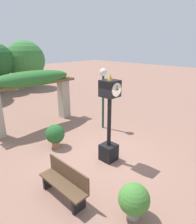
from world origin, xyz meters
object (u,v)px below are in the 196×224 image
Objects in this scene: park_bench at (65,182)px; lamp_post at (103,85)px; potted_plant_near_right at (134,200)px; potted_plant_near_left at (55,134)px; pedestal_clock at (109,122)px.

park_bench is 0.56× the size of lamp_post.
lamp_post reaches higher than potted_plant_near_right.
park_bench is (-1.36, -2.39, -0.08)m from potted_plant_near_left.
potted_plant_near_right is at bearing -129.69° from lamp_post.
pedestal_clock is 2.33m from park_bench.
lamp_post is (1.88, 2.00, 0.65)m from pedestal_clock.
potted_plant_near_left is 4.09m from potted_plant_near_right.
potted_plant_near_left is 1.04× the size of potted_plant_near_right.
pedestal_clock is 3.37× the size of potted_plant_near_right.
potted_plant_near_right is 1.78m from park_bench.
potted_plant_near_right is (-0.69, -4.03, -0.02)m from potted_plant_near_left.
potted_plant_near_right is (-1.42, -1.98, -0.91)m from pedestal_clock.
pedestal_clock is at bearing -133.31° from lamp_post.
potted_plant_near_left is 0.58× the size of park_bench.
lamp_post is at bearing -1.18° from potted_plant_near_left.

